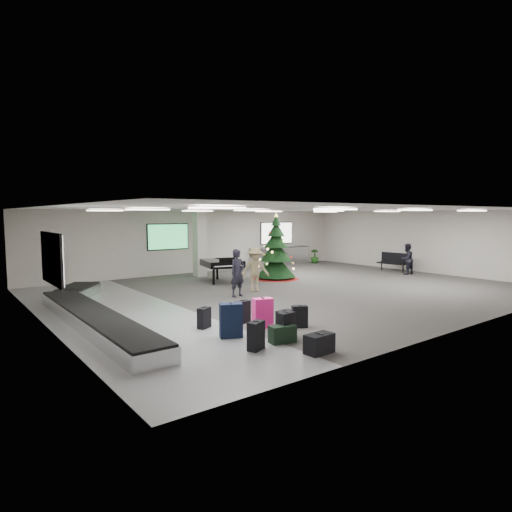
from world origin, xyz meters
TOP-DOWN VIEW (x-y plane):
  - ground at (0.00, 0.00)m, footprint 18.00×18.00m
  - room_envelope at (-0.38, 0.67)m, footprint 18.02×14.02m
  - baggage_carousel at (-7.84, -0.08)m, footprint 2.28×9.71m
  - service_counter at (5.00, 6.65)m, footprint 4.05×0.65m
  - suitcase_0 at (-4.71, -4.96)m, footprint 0.45×0.28m
  - suitcase_1 at (-4.56, -4.74)m, footprint 0.45×0.27m
  - pink_suitcase at (-4.47, -3.75)m, footprint 0.57×0.41m
  - suitcase_3 at (-4.59, -3.01)m, footprint 0.44×0.28m
  - navy_suitcase at (-5.62, -3.97)m, footprint 0.63×0.52m
  - suitcase_5 at (-5.73, -5.12)m, footprint 0.48×0.38m
  - green_duffel at (-4.91, -5.06)m, footprint 0.66×0.41m
  - suitcase_7 at (-3.66, -4.31)m, footprint 0.46×0.38m
  - suitcase_8 at (-5.72, -2.85)m, footprint 0.43×0.36m
  - black_duffel at (-4.79, -6.13)m, footprint 0.66×0.39m
  - christmas_tree at (1.39, 2.71)m, footprint 2.17×2.17m
  - grand_piano at (-1.07, 3.48)m, footprint 1.98×2.33m
  - bench at (8.00, 0.96)m, footprint 0.65×1.60m
  - traveler_a at (-2.52, 0.21)m, footprint 0.68×0.49m
  - traveler_b at (-1.34, 0.71)m, footprint 1.27×1.00m
  - traveler_bench at (7.55, -0.12)m, footprint 0.79×0.64m
  - potted_plant_left at (3.23, 5.68)m, footprint 0.58×0.58m
  - potted_plant_right at (7.50, 6.26)m, footprint 0.69×0.69m

SIDE VIEW (x-z plane):
  - ground at x=0.00m, z-range 0.00..0.00m
  - green_duffel at x=-4.91m, z-range -0.01..0.42m
  - baggage_carousel at x=-7.84m, z-range 0.00..0.43m
  - black_duffel at x=-4.79m, z-range -0.01..0.44m
  - suitcase_8 at x=-5.72m, z-range -0.01..0.56m
  - suitcase_7 at x=-3.66m, z-range -0.01..0.60m
  - suitcase_3 at x=-4.59m, z-range -0.01..0.63m
  - suitcase_5 at x=-5.73m, z-range -0.01..0.65m
  - suitcase_1 at x=-4.56m, z-range -0.01..0.67m
  - suitcase_0 at x=-4.71m, z-range -0.01..0.68m
  - pink_suitcase at x=-4.47m, z-range -0.01..0.81m
  - potted_plant_left at x=3.23m, z-range 0.00..0.82m
  - navy_suitcase at x=-5.62m, z-range -0.01..0.85m
  - potted_plant_right at x=7.50m, z-range 0.00..0.87m
  - service_counter at x=5.00m, z-range 0.01..1.09m
  - bench at x=8.00m, z-range 0.06..1.05m
  - traveler_bench at x=7.55m, z-range 0.00..1.55m
  - grand_piano at x=-1.07m, z-range 0.24..1.39m
  - traveler_b at x=-1.34m, z-range 0.00..1.73m
  - traveler_a at x=-2.52m, z-range 0.00..1.74m
  - christmas_tree at x=1.39m, z-range -0.49..2.60m
  - room_envelope at x=-0.38m, z-range 0.73..3.94m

